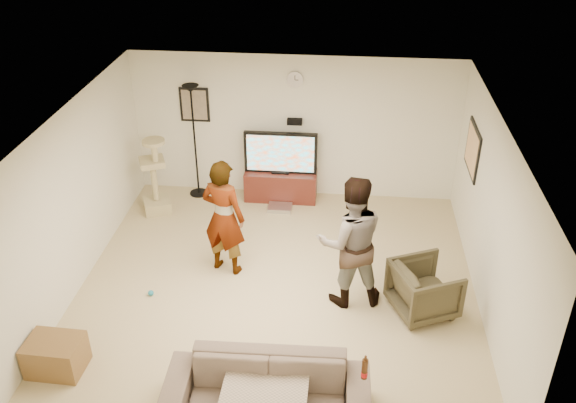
# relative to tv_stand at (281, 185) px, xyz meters

# --- Properties ---
(floor) EXTENTS (5.50, 5.50, 0.02)m
(floor) POSITION_rel_tv_stand_xyz_m (0.22, -2.50, -0.27)
(floor) COLOR tan
(floor) RESTS_ON ground
(ceiling) EXTENTS (5.50, 5.50, 0.02)m
(ceiling) POSITION_rel_tv_stand_xyz_m (0.22, -2.50, 2.25)
(ceiling) COLOR silver
(ceiling) RESTS_ON wall_back
(wall_back) EXTENTS (5.50, 0.04, 2.50)m
(wall_back) POSITION_rel_tv_stand_xyz_m (0.22, 0.25, 0.99)
(wall_back) COLOR silver
(wall_back) RESTS_ON floor
(wall_front) EXTENTS (5.50, 0.04, 2.50)m
(wall_front) POSITION_rel_tv_stand_xyz_m (0.22, -5.25, 0.99)
(wall_front) COLOR silver
(wall_front) RESTS_ON floor
(wall_left) EXTENTS (0.04, 5.50, 2.50)m
(wall_left) POSITION_rel_tv_stand_xyz_m (-2.53, -2.50, 0.99)
(wall_left) COLOR silver
(wall_left) RESTS_ON floor
(wall_right) EXTENTS (0.04, 5.50, 2.50)m
(wall_right) POSITION_rel_tv_stand_xyz_m (2.97, -2.50, 0.99)
(wall_right) COLOR silver
(wall_right) RESTS_ON floor
(wall_clock) EXTENTS (0.26, 0.04, 0.26)m
(wall_clock) POSITION_rel_tv_stand_xyz_m (0.22, 0.22, 1.84)
(wall_clock) COLOR silver
(wall_clock) RESTS_ON wall_back
(wall_speaker) EXTENTS (0.25, 0.10, 0.10)m
(wall_speaker) POSITION_rel_tv_stand_xyz_m (0.22, 0.19, 1.12)
(wall_speaker) COLOR black
(wall_speaker) RESTS_ON wall_back
(picture_back) EXTENTS (0.42, 0.03, 0.52)m
(picture_back) POSITION_rel_tv_stand_xyz_m (-1.48, 0.23, 1.34)
(picture_back) COLOR #7E6F5C
(picture_back) RESTS_ON wall_back
(picture_right) EXTENTS (0.03, 0.78, 0.62)m
(picture_right) POSITION_rel_tv_stand_xyz_m (2.95, -0.90, 1.24)
(picture_right) COLOR #EBAA75
(picture_right) RESTS_ON wall_right
(tv_stand) EXTENTS (1.24, 0.45, 0.52)m
(tv_stand) POSITION_rel_tv_stand_xyz_m (0.00, 0.00, 0.00)
(tv_stand) COLOR #451913
(tv_stand) RESTS_ON floor
(console_box) EXTENTS (0.40, 0.30, 0.07)m
(console_box) POSITION_rel_tv_stand_xyz_m (0.03, -0.40, -0.22)
(console_box) COLOR silver
(console_box) RESTS_ON floor
(tv) EXTENTS (1.24, 0.08, 0.73)m
(tv) POSITION_rel_tv_stand_xyz_m (0.00, 0.00, 0.63)
(tv) COLOR black
(tv) RESTS_ON tv_stand
(tv_screen) EXTENTS (1.14, 0.01, 0.65)m
(tv_screen) POSITION_rel_tv_stand_xyz_m (0.00, -0.04, 0.63)
(tv_screen) COLOR #24C8E5
(tv_screen) RESTS_ON tv
(floor_lamp) EXTENTS (0.32, 0.32, 2.01)m
(floor_lamp) POSITION_rel_tv_stand_xyz_m (-1.47, 0.02, 0.75)
(floor_lamp) COLOR black
(floor_lamp) RESTS_ON floor
(cat_tree) EXTENTS (0.56, 0.56, 1.34)m
(cat_tree) POSITION_rel_tv_stand_xyz_m (-2.04, -0.62, 0.41)
(cat_tree) COLOR tan
(cat_tree) RESTS_ON floor
(person_left) EXTENTS (0.74, 0.60, 1.76)m
(person_left) POSITION_rel_tv_stand_xyz_m (-0.57, -2.15, 0.62)
(person_left) COLOR #9E9CAB
(person_left) RESTS_ON floor
(person_right) EXTENTS (1.02, 0.86, 1.86)m
(person_right) POSITION_rel_tv_stand_xyz_m (1.21, -2.68, 0.67)
(person_right) COLOR #4456A1
(person_right) RESTS_ON floor
(sofa) EXTENTS (2.22, 0.92, 0.64)m
(sofa) POSITION_rel_tv_stand_xyz_m (0.37, -4.75, 0.06)
(sofa) COLOR brown
(sofa) RESTS_ON floor
(throw_blanket) EXTENTS (0.91, 0.71, 0.06)m
(throw_blanket) POSITION_rel_tv_stand_xyz_m (0.36, -4.75, 0.17)
(throw_blanket) COLOR tan
(throw_blanket) RESTS_ON sofa
(beer_bottle) EXTENTS (0.06, 0.06, 0.25)m
(beer_bottle) POSITION_rel_tv_stand_xyz_m (1.38, -4.75, 0.51)
(beer_bottle) COLOR #41230F
(beer_bottle) RESTS_ON sofa
(armchair) EXTENTS (1.03, 1.01, 0.71)m
(armchair) POSITION_rel_tv_stand_xyz_m (2.20, -2.83, 0.10)
(armchair) COLOR #3C3623
(armchair) RESTS_ON floor
(side_table) EXTENTS (0.65, 0.50, 0.42)m
(side_table) POSITION_rel_tv_stand_xyz_m (-2.18, -4.32, -0.05)
(side_table) COLOR brown
(side_table) RESTS_ON floor
(toy_ball) EXTENTS (0.08, 0.08, 0.08)m
(toy_ball) POSITION_rel_tv_stand_xyz_m (-1.49, -2.87, -0.22)
(toy_ball) COLOR teal
(toy_ball) RESTS_ON floor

